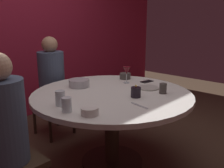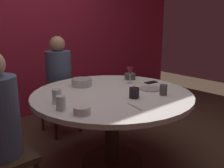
{
  "view_description": "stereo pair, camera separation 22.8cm",
  "coord_description": "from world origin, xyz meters",
  "px_view_note": "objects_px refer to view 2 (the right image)",
  "views": [
    {
      "loc": [
        -1.62,
        -1.51,
        1.37
      ],
      "look_at": [
        0.0,
        0.0,
        0.8
      ],
      "focal_mm": 40.16,
      "sensor_mm": 36.0,
      "label": 1
    },
    {
      "loc": [
        -1.46,
        -1.67,
        1.37
      ],
      "look_at": [
        0.0,
        0.0,
        0.8
      ],
      "focal_mm": 40.16,
      "sensor_mm": 36.0,
      "label": 2
    }
  ],
  "objects_px": {
    "bowl_salad_center": "(130,76)",
    "seated_diner_back": "(59,75)",
    "candle_holder": "(134,93)",
    "wine_glass": "(130,71)",
    "cup_by_right_diner": "(61,103)",
    "dining_table": "(112,106)",
    "bowl_serving_large": "(82,82)",
    "bowl_small_white": "(82,110)",
    "dinner_plate": "(150,89)",
    "cup_by_left_diner": "(57,96)",
    "cell_phone": "(151,82)",
    "cup_near_candle": "(163,90)"
  },
  "relations": [
    {
      "from": "cup_by_right_diner",
      "to": "bowl_serving_large",
      "type": "bearing_deg",
      "value": 42.92
    },
    {
      "from": "seated_diner_back",
      "to": "candle_holder",
      "type": "bearing_deg",
      "value": 1.62
    },
    {
      "from": "dining_table",
      "to": "dinner_plate",
      "type": "distance_m",
      "value": 0.4
    },
    {
      "from": "dinner_plate",
      "to": "cup_by_right_diner",
      "type": "height_order",
      "value": "cup_by_right_diner"
    },
    {
      "from": "bowl_serving_large",
      "to": "candle_holder",
      "type": "bearing_deg",
      "value": -80.01
    },
    {
      "from": "seated_diner_back",
      "to": "cup_by_right_diner",
      "type": "bearing_deg",
      "value": -28.77
    },
    {
      "from": "dinner_plate",
      "to": "cup_by_right_diner",
      "type": "relative_size",
      "value": 1.89
    },
    {
      "from": "bowl_serving_large",
      "to": "cup_near_candle",
      "type": "bearing_deg",
      "value": -63.57
    },
    {
      "from": "cup_by_right_diner",
      "to": "cup_near_candle",
      "type": "bearing_deg",
      "value": -16.49
    },
    {
      "from": "dinner_plate",
      "to": "cup_near_candle",
      "type": "distance_m",
      "value": 0.2
    },
    {
      "from": "cup_near_candle",
      "to": "bowl_serving_large",
      "type": "bearing_deg",
      "value": 116.43
    },
    {
      "from": "dining_table",
      "to": "cell_phone",
      "type": "xyz_separation_m",
      "value": [
        0.55,
        -0.0,
        0.14
      ]
    },
    {
      "from": "dinner_plate",
      "to": "bowl_salad_center",
      "type": "xyz_separation_m",
      "value": [
        0.16,
        0.43,
        0.03
      ]
    },
    {
      "from": "wine_glass",
      "to": "cup_by_right_diner",
      "type": "height_order",
      "value": "wine_glass"
    },
    {
      "from": "candle_holder",
      "to": "bowl_serving_large",
      "type": "distance_m",
      "value": 0.64
    },
    {
      "from": "bowl_serving_large",
      "to": "cup_by_right_diner",
      "type": "relative_size",
      "value": 1.88
    },
    {
      "from": "wine_glass",
      "to": "bowl_small_white",
      "type": "distance_m",
      "value": 0.97
    },
    {
      "from": "seated_diner_back",
      "to": "cup_by_left_diner",
      "type": "bearing_deg",
      "value": -30.21
    },
    {
      "from": "candle_holder",
      "to": "cell_phone",
      "type": "relative_size",
      "value": 0.79
    },
    {
      "from": "bowl_salad_center",
      "to": "bowl_small_white",
      "type": "height_order",
      "value": "bowl_salad_center"
    },
    {
      "from": "dinner_plate",
      "to": "candle_holder",
      "type": "bearing_deg",
      "value": -164.98
    },
    {
      "from": "cup_by_right_diner",
      "to": "dining_table",
      "type": "bearing_deg",
      "value": 9.56
    },
    {
      "from": "bowl_salad_center",
      "to": "wine_glass",
      "type": "bearing_deg",
      "value": -135.62
    },
    {
      "from": "cell_phone",
      "to": "bowl_salad_center",
      "type": "distance_m",
      "value": 0.27
    },
    {
      "from": "candle_holder",
      "to": "wine_glass",
      "type": "distance_m",
      "value": 0.51
    },
    {
      "from": "seated_diner_back",
      "to": "bowl_small_white",
      "type": "height_order",
      "value": "seated_diner_back"
    },
    {
      "from": "bowl_salad_center",
      "to": "dinner_plate",
      "type": "bearing_deg",
      "value": -110.57
    },
    {
      "from": "cup_by_left_diner",
      "to": "cup_by_right_diner",
      "type": "height_order",
      "value": "cup_by_left_diner"
    },
    {
      "from": "cup_by_left_diner",
      "to": "cup_by_right_diner",
      "type": "xyz_separation_m",
      "value": [
        -0.05,
        -0.15,
        -0.01
      ]
    },
    {
      "from": "dining_table",
      "to": "cup_by_right_diner",
      "type": "relative_size",
      "value": 13.55
    },
    {
      "from": "cup_by_left_diner",
      "to": "bowl_small_white",
      "type": "bearing_deg",
      "value": -86.01
    },
    {
      "from": "wine_glass",
      "to": "cell_phone",
      "type": "relative_size",
      "value": 1.26
    },
    {
      "from": "bowl_salad_center",
      "to": "seated_diner_back",
      "type": "bearing_deg",
      "value": 125.14
    },
    {
      "from": "wine_glass",
      "to": "bowl_salad_center",
      "type": "relative_size",
      "value": 1.43
    },
    {
      "from": "seated_diner_back",
      "to": "dining_table",
      "type": "bearing_deg",
      "value": 0.0
    },
    {
      "from": "seated_diner_back",
      "to": "candle_holder",
      "type": "distance_m",
      "value": 1.22
    },
    {
      "from": "bowl_salad_center",
      "to": "bowl_small_white",
      "type": "distance_m",
      "value": 1.15
    },
    {
      "from": "wine_glass",
      "to": "bowl_small_white",
      "type": "relative_size",
      "value": 1.38
    },
    {
      "from": "dinner_plate",
      "to": "bowl_salad_center",
      "type": "distance_m",
      "value": 0.46
    },
    {
      "from": "seated_diner_back",
      "to": "cup_near_candle",
      "type": "height_order",
      "value": "seated_diner_back"
    },
    {
      "from": "wine_glass",
      "to": "bowl_small_white",
      "type": "xyz_separation_m",
      "value": [
        -0.88,
        -0.39,
        -0.1
      ]
    },
    {
      "from": "bowl_salad_center",
      "to": "cup_near_candle",
      "type": "height_order",
      "value": "cup_near_candle"
    },
    {
      "from": "bowl_salad_center",
      "to": "cup_by_left_diner",
      "type": "bearing_deg",
      "value": -168.34
    },
    {
      "from": "cup_by_right_diner",
      "to": "cell_phone",
      "type": "bearing_deg",
      "value": 4.73
    },
    {
      "from": "bowl_serving_large",
      "to": "bowl_small_white",
      "type": "bearing_deg",
      "value": -124.42
    },
    {
      "from": "cup_by_left_diner",
      "to": "cup_by_right_diner",
      "type": "bearing_deg",
      "value": -108.85
    },
    {
      "from": "dining_table",
      "to": "seated_diner_back",
      "type": "bearing_deg",
      "value": 90.0
    },
    {
      "from": "dining_table",
      "to": "candle_holder",
      "type": "bearing_deg",
      "value": -82.06
    },
    {
      "from": "cup_near_candle",
      "to": "cup_by_right_diner",
      "type": "height_order",
      "value": "cup_by_right_diner"
    },
    {
      "from": "bowl_small_white",
      "to": "bowl_serving_large",
      "type": "bearing_deg",
      "value": 55.58
    }
  ]
}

